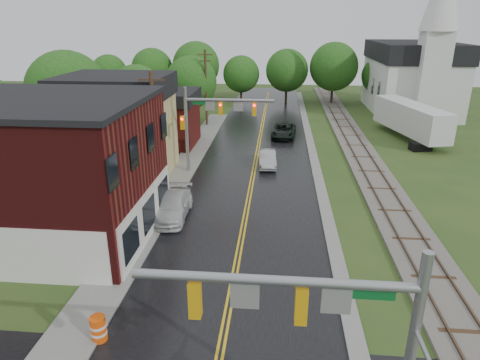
# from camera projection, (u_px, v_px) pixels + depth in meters

# --- Properties ---
(main_road) EXTENTS (10.00, 90.00, 0.02)m
(main_road) POSITION_uv_depth(u_px,v_px,m) (255.00, 162.00, 39.10)
(main_road) COLOR black
(main_road) RESTS_ON ground
(curb_right) EXTENTS (0.80, 70.00, 0.12)m
(curb_right) POSITION_uv_depth(u_px,v_px,m) (311.00, 149.00, 43.30)
(curb_right) COLOR gray
(curb_right) RESTS_ON ground
(sidewalk_left) EXTENTS (2.40, 50.00, 0.12)m
(sidewalk_left) POSITION_uv_depth(u_px,v_px,m) (176.00, 179.00, 34.98)
(sidewalk_left) COLOR gray
(sidewalk_left) RESTS_ON ground
(brick_building) EXTENTS (14.30, 10.30, 8.30)m
(brick_building) POSITION_uv_depth(u_px,v_px,m) (26.00, 169.00, 24.73)
(brick_building) COLOR #4A100F
(brick_building) RESTS_ON ground
(yellow_house) EXTENTS (8.00, 7.00, 6.40)m
(yellow_house) POSITION_uv_depth(u_px,v_px,m) (120.00, 137.00, 35.19)
(yellow_house) COLOR tan
(yellow_house) RESTS_ON ground
(darkred_building) EXTENTS (7.00, 6.00, 4.40)m
(darkred_building) POSITION_uv_depth(u_px,v_px,m) (161.00, 124.00, 43.84)
(darkred_building) COLOR #3F0F0C
(darkred_building) RESTS_ON ground
(church) EXTENTS (10.40, 18.40, 20.00)m
(church) POSITION_uv_depth(u_px,v_px,m) (415.00, 70.00, 57.44)
(church) COLOR silver
(church) RESTS_ON ground
(railroad) EXTENTS (3.20, 80.00, 0.30)m
(railroad) POSITION_uv_depth(u_px,v_px,m) (358.00, 149.00, 42.87)
(railroad) COLOR #59544C
(railroad) RESTS_ON ground
(traffic_signal_near) EXTENTS (7.34, 0.30, 7.20)m
(traffic_signal_near) POSITION_uv_depth(u_px,v_px,m) (330.00, 324.00, 10.97)
(traffic_signal_near) COLOR gray
(traffic_signal_near) RESTS_ON ground
(traffic_signal_far) EXTENTS (7.34, 0.43, 7.20)m
(traffic_signal_far) POSITION_uv_depth(u_px,v_px,m) (212.00, 115.00, 34.85)
(traffic_signal_far) COLOR gray
(traffic_signal_far) RESTS_ON ground
(utility_pole_b) EXTENTS (1.80, 0.28, 9.00)m
(utility_pole_b) POSITION_uv_depth(u_px,v_px,m) (155.00, 132.00, 30.57)
(utility_pole_b) COLOR #382616
(utility_pole_b) RESTS_ON ground
(utility_pole_c) EXTENTS (1.80, 0.28, 9.00)m
(utility_pole_c) POSITION_uv_depth(u_px,v_px,m) (206.00, 87.00, 51.06)
(utility_pole_c) COLOR #382616
(utility_pole_c) RESTS_ON ground
(tree_left_b) EXTENTS (7.60, 7.60, 9.69)m
(tree_left_b) POSITION_uv_depth(u_px,v_px,m) (69.00, 93.00, 40.38)
(tree_left_b) COLOR black
(tree_left_b) RESTS_ON ground
(tree_left_c) EXTENTS (6.00, 6.00, 7.65)m
(tree_left_c) POSITION_uv_depth(u_px,v_px,m) (138.00, 93.00, 47.92)
(tree_left_c) COLOR black
(tree_left_c) RESTS_ON ground
(tree_left_e) EXTENTS (6.40, 6.40, 8.16)m
(tree_left_e) POSITION_uv_depth(u_px,v_px,m) (192.00, 83.00, 52.97)
(tree_left_e) COLOR black
(tree_left_e) RESTS_ON ground
(suv_dark) EXTENTS (2.89, 5.49, 1.47)m
(suv_dark) POSITION_uv_depth(u_px,v_px,m) (284.00, 131.00, 47.18)
(suv_dark) COLOR black
(suv_dark) RESTS_ON ground
(sedan_silver) EXTENTS (1.74, 4.26, 1.37)m
(sedan_silver) POSITION_uv_depth(u_px,v_px,m) (267.00, 159.00, 37.89)
(sedan_silver) COLOR #A2A2A7
(sedan_silver) RESTS_ON ground
(pickup_white) EXTENTS (2.20, 5.24, 1.51)m
(pickup_white) POSITION_uv_depth(u_px,v_px,m) (172.00, 206.00, 28.12)
(pickup_white) COLOR silver
(pickup_white) RESTS_ON ground
(semi_trailer) EXTENTS (5.48, 12.30, 3.81)m
(semi_trailer) POSITION_uv_depth(u_px,v_px,m) (411.00, 118.00, 46.02)
(semi_trailer) COLOR black
(semi_trailer) RESTS_ON ground
(construction_barrel) EXTENTS (0.79, 0.79, 1.13)m
(construction_barrel) POSITION_uv_depth(u_px,v_px,m) (99.00, 329.00, 17.29)
(construction_barrel) COLOR #F14F0A
(construction_barrel) RESTS_ON ground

